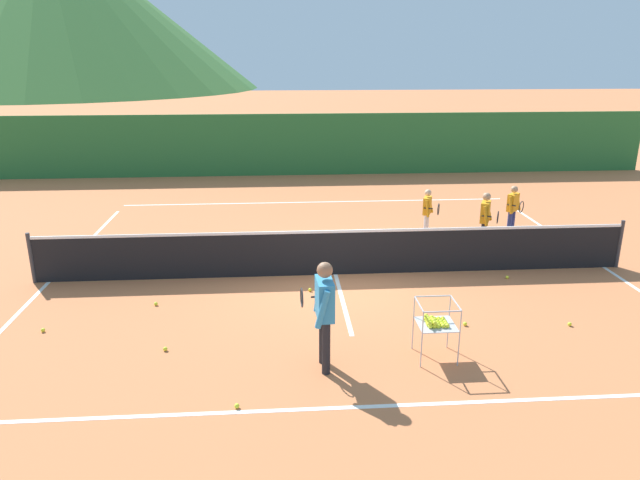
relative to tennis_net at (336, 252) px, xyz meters
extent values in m
plane|color=#C67042|center=(0.00, 0.00, -0.50)|extent=(120.00, 120.00, 0.00)
cube|color=white|center=(0.00, -4.80, -0.50)|extent=(11.71, 0.08, 0.01)
cube|color=white|center=(0.00, 6.17, -0.50)|extent=(11.71, 0.08, 0.01)
cube|color=white|center=(-5.86, 0.00, -0.50)|extent=(0.08, 10.96, 0.01)
cube|color=white|center=(5.86, 0.00, -0.50)|extent=(0.08, 10.96, 0.01)
cube|color=white|center=(0.00, 0.00, -0.50)|extent=(0.08, 5.60, 0.01)
cylinder|color=#333338|center=(-6.13, 0.00, 0.03)|extent=(0.08, 0.08, 1.05)
cylinder|color=#333338|center=(6.13, 0.00, 0.03)|extent=(0.08, 0.08, 1.05)
cube|color=black|center=(0.00, 0.00, -0.04)|extent=(12.18, 0.02, 0.92)
cube|color=white|center=(0.00, 0.00, 0.45)|extent=(12.18, 0.03, 0.06)
cylinder|color=black|center=(-0.52, -3.91, -0.09)|extent=(0.12, 0.12, 0.82)
cylinder|color=black|center=(-0.54, -3.60, -0.09)|extent=(0.12, 0.12, 0.82)
cube|color=#338CBF|center=(-0.53, -3.76, 0.61)|extent=(0.26, 0.50, 0.58)
sphere|color=#996B4C|center=(-0.53, -3.76, 1.05)|extent=(0.23, 0.23, 0.23)
cylinder|color=#338CBF|center=(-0.59, -4.04, 0.58)|extent=(0.23, 0.10, 0.56)
cylinder|color=#338CBF|center=(-0.59, -3.48, 0.57)|extent=(0.18, 0.10, 0.57)
torus|color=#262628|center=(-0.85, -3.49, 0.52)|extent=(0.04, 0.29, 0.29)
cylinder|color=black|center=(-0.60, -3.48, 0.52)|extent=(0.22, 0.04, 0.03)
cylinder|color=silver|center=(2.56, 2.52, -0.20)|extent=(0.09, 0.09, 0.61)
cylinder|color=silver|center=(2.47, 2.30, -0.20)|extent=(0.09, 0.09, 0.61)
cube|color=orange|center=(2.52, 2.41, 0.32)|extent=(0.29, 0.40, 0.43)
sphere|color=#DBAD84|center=(2.52, 2.41, 0.65)|extent=(0.17, 0.17, 0.17)
cylinder|color=orange|center=(2.64, 2.58, 0.30)|extent=(0.18, 0.12, 0.42)
cylinder|color=orange|center=(2.47, 2.20, 0.29)|extent=(0.14, 0.11, 0.42)
torus|color=#262628|center=(2.72, 2.10, 0.30)|extent=(0.13, 0.28, 0.29)
cylinder|color=black|center=(2.49, 2.19, 0.30)|extent=(0.21, 0.11, 0.03)
cylinder|color=black|center=(3.67, 1.48, -0.16)|extent=(0.10, 0.10, 0.68)
cylinder|color=black|center=(3.56, 1.25, -0.16)|extent=(0.10, 0.10, 0.68)
cube|color=orange|center=(3.62, 1.36, 0.42)|extent=(0.34, 0.45, 0.48)
sphere|color=tan|center=(3.62, 1.36, 0.78)|extent=(0.19, 0.19, 0.19)
cylinder|color=orange|center=(3.77, 1.55, 0.39)|extent=(0.20, 0.14, 0.47)
cylinder|color=orange|center=(3.55, 1.14, 0.39)|extent=(0.16, 0.13, 0.47)
torus|color=#262628|center=(3.79, 1.03, 0.38)|extent=(0.14, 0.27, 0.29)
cylinder|color=black|center=(3.57, 1.13, 0.38)|extent=(0.21, 0.12, 0.03)
cylinder|color=navy|center=(4.80, 2.54, -0.18)|extent=(0.09, 0.09, 0.63)
cylinder|color=navy|center=(4.64, 2.37, -0.18)|extent=(0.09, 0.09, 0.63)
cube|color=orange|center=(4.72, 2.45, 0.35)|extent=(0.38, 0.39, 0.44)
sphere|color=tan|center=(4.72, 2.45, 0.69)|extent=(0.17, 0.17, 0.17)
cylinder|color=orange|center=(4.91, 2.57, 0.32)|extent=(0.17, 0.17, 0.43)
cylinder|color=orange|center=(4.59, 2.28, 0.32)|extent=(0.14, 0.14, 0.43)
torus|color=#262628|center=(4.79, 2.09, 0.33)|extent=(0.22, 0.23, 0.29)
cylinder|color=black|center=(4.61, 2.26, 0.33)|extent=(0.18, 0.17, 0.03)
cylinder|color=#B7B7BC|center=(0.89, -3.28, -0.05)|extent=(0.02, 0.02, 0.89)
cylinder|color=#B7B7BC|center=(1.45, -3.28, -0.05)|extent=(0.02, 0.02, 0.89)
cylinder|color=#B7B7BC|center=(0.89, -3.84, -0.05)|extent=(0.02, 0.02, 0.89)
cylinder|color=#B7B7BC|center=(1.45, -3.84, -0.05)|extent=(0.02, 0.02, 0.89)
cube|color=#B7B7BC|center=(1.17, -3.56, 0.05)|extent=(0.56, 0.56, 0.01)
cube|color=#B7B7BC|center=(1.17, -3.28, 0.39)|extent=(0.56, 0.02, 0.02)
cube|color=#B7B7BC|center=(1.17, -3.84, 0.39)|extent=(0.56, 0.02, 0.02)
cube|color=#B7B7BC|center=(0.89, -3.56, 0.39)|extent=(0.02, 0.56, 0.02)
cube|color=#B7B7BC|center=(1.45, -3.56, 0.39)|extent=(0.02, 0.56, 0.02)
sphere|color=yellow|center=(1.04, -3.70, 0.09)|extent=(0.07, 0.07, 0.07)
sphere|color=yellow|center=(1.04, -3.63, 0.09)|extent=(0.07, 0.07, 0.07)
sphere|color=yellow|center=(1.04, -3.56, 0.08)|extent=(0.07, 0.07, 0.07)
sphere|color=yellow|center=(1.04, -3.50, 0.08)|extent=(0.07, 0.07, 0.07)
sphere|color=yellow|center=(1.04, -3.43, 0.08)|extent=(0.07, 0.07, 0.07)
sphere|color=yellow|center=(1.11, -3.69, 0.08)|extent=(0.07, 0.07, 0.07)
sphere|color=yellow|center=(1.11, -3.62, 0.09)|extent=(0.07, 0.07, 0.07)
sphere|color=yellow|center=(1.11, -3.57, 0.09)|extent=(0.07, 0.07, 0.07)
sphere|color=yellow|center=(1.10, -3.50, 0.08)|extent=(0.07, 0.07, 0.07)
sphere|color=yellow|center=(1.10, -3.43, 0.08)|extent=(0.07, 0.07, 0.07)
sphere|color=yellow|center=(1.17, -3.69, 0.08)|extent=(0.07, 0.07, 0.07)
sphere|color=yellow|center=(1.18, -3.63, 0.08)|extent=(0.07, 0.07, 0.07)
sphere|color=yellow|center=(1.18, -3.56, 0.08)|extent=(0.07, 0.07, 0.07)
sphere|color=yellow|center=(1.17, -3.50, 0.08)|extent=(0.07, 0.07, 0.07)
sphere|color=yellow|center=(1.17, -3.43, 0.08)|extent=(0.07, 0.07, 0.07)
sphere|color=yellow|center=(1.24, -3.69, 0.09)|extent=(0.07, 0.07, 0.07)
sphere|color=yellow|center=(1.24, -3.62, 0.08)|extent=(0.07, 0.07, 0.07)
sphere|color=yellow|center=(1.24, -3.56, 0.09)|extent=(0.07, 0.07, 0.07)
sphere|color=yellow|center=(1.24, -3.50, 0.08)|extent=(0.07, 0.07, 0.07)
sphere|color=yellow|center=(1.23, -3.43, 0.08)|extent=(0.07, 0.07, 0.07)
sphere|color=yellow|center=(1.30, -3.69, 0.09)|extent=(0.07, 0.07, 0.07)
sphere|color=yellow|center=(1.30, -3.63, 0.09)|extent=(0.07, 0.07, 0.07)
sphere|color=yellow|center=(1.30, -3.56, 0.09)|extent=(0.07, 0.07, 0.07)
sphere|color=yellow|center=(1.30, -3.50, 0.09)|extent=(0.07, 0.07, 0.07)
sphere|color=yellow|center=(1.30, -3.43, 0.08)|extent=(0.07, 0.07, 0.07)
sphere|color=yellow|center=(1.04, -3.69, 0.14)|extent=(0.07, 0.07, 0.07)
sphere|color=yellow|center=(1.05, -3.62, 0.14)|extent=(0.07, 0.07, 0.07)
sphere|color=yellow|center=(1.04, -3.56, 0.14)|extent=(0.07, 0.07, 0.07)
sphere|color=yellow|center=(1.04, -3.50, 0.14)|extent=(0.07, 0.07, 0.07)
sphere|color=yellow|center=(1.04, -3.44, 0.14)|extent=(0.07, 0.07, 0.07)
sphere|color=yellow|center=(1.11, -3.69, 0.14)|extent=(0.07, 0.07, 0.07)
sphere|color=yellow|center=(1.11, -3.62, 0.14)|extent=(0.07, 0.07, 0.07)
sphere|color=yellow|center=(1.10, -3.57, 0.14)|extent=(0.07, 0.07, 0.07)
sphere|color=yellow|center=(1.11, -3.50, 0.14)|extent=(0.07, 0.07, 0.07)
sphere|color=yellow|center=(3.50, -0.50, -0.47)|extent=(0.07, 0.07, 0.07)
sphere|color=yellow|center=(-1.76, -4.70, -0.47)|extent=(0.07, 0.07, 0.07)
sphere|color=yellow|center=(-2.98, -3.07, -0.47)|extent=(0.07, 0.07, 0.07)
sphere|color=yellow|center=(-3.46, -1.32, -0.47)|extent=(0.07, 0.07, 0.07)
sphere|color=yellow|center=(-5.13, -2.27, -0.47)|extent=(0.07, 0.07, 0.07)
sphere|color=yellow|center=(3.75, -2.69, -0.47)|extent=(0.07, 0.07, 0.07)
sphere|color=yellow|center=(1.97, -2.55, -0.47)|extent=(0.07, 0.07, 0.07)
sphere|color=yellow|center=(-0.59, -0.87, -0.47)|extent=(0.07, 0.07, 0.07)
cube|color=#286B33|center=(0.00, 10.38, 0.64)|extent=(25.77, 0.08, 2.28)
cone|color=#427A38|center=(-27.62, 65.46, 9.10)|extent=(48.16, 48.16, 19.21)
camera|label=1|loc=(-1.15, -11.36, 3.97)|focal=32.72mm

